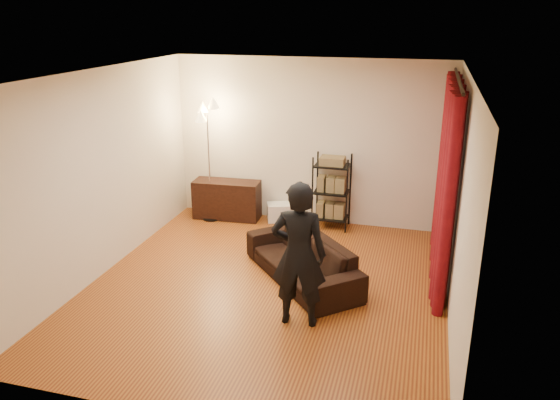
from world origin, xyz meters
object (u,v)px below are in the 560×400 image
(media_cabinet, at_px, (227,200))
(storage_boxes, at_px, (278,212))
(person, at_px, (299,255))
(floor_lamp, at_px, (209,162))
(wire_shelf, at_px, (331,192))
(sofa, at_px, (302,259))

(media_cabinet, distance_m, storage_boxes, 0.90)
(person, height_order, floor_lamp, floor_lamp)
(floor_lamp, bearing_deg, media_cabinet, 29.84)
(media_cabinet, relative_size, wire_shelf, 0.92)
(sofa, height_order, floor_lamp, floor_lamp)
(sofa, relative_size, floor_lamp, 0.97)
(storage_boxes, distance_m, wire_shelf, 1.01)
(media_cabinet, xyz_separation_m, storage_boxes, (0.88, 0.08, -0.17))
(floor_lamp, bearing_deg, person, -51.77)
(media_cabinet, xyz_separation_m, floor_lamp, (-0.24, -0.14, 0.67))
(media_cabinet, xyz_separation_m, wire_shelf, (1.79, 0.05, 0.28))
(floor_lamp, bearing_deg, wire_shelf, 5.29)
(media_cabinet, bearing_deg, storage_boxes, 2.15)
(media_cabinet, bearing_deg, sofa, -50.18)
(media_cabinet, height_order, storage_boxes, media_cabinet)
(person, bearing_deg, wire_shelf, -91.88)
(sofa, xyz_separation_m, floor_lamp, (-2.00, 1.73, 0.72))
(person, bearing_deg, media_cabinet, -61.25)
(storage_boxes, bearing_deg, floor_lamp, -168.78)
(media_cabinet, relative_size, floor_lamp, 0.56)
(wire_shelf, bearing_deg, media_cabinet, -165.12)
(wire_shelf, xyz_separation_m, floor_lamp, (-2.03, -0.19, 0.39))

